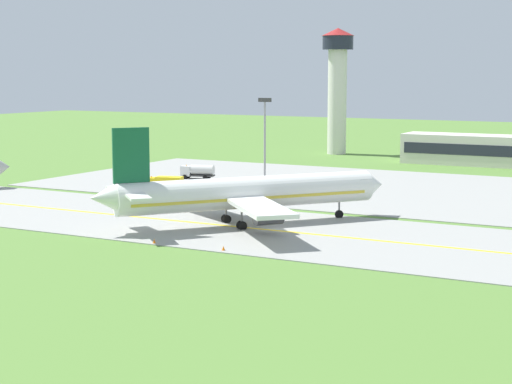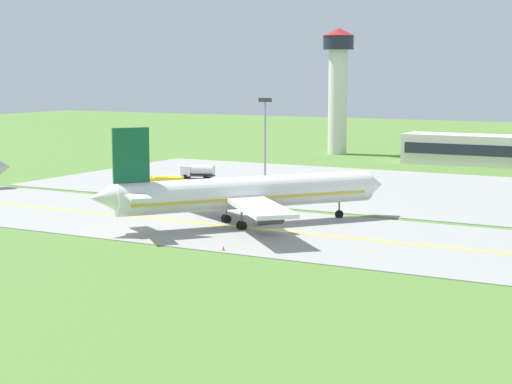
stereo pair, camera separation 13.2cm
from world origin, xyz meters
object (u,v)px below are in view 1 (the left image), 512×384
airplane_lead (245,193)px  control_tower (337,79)px  apron_light_mast (265,129)px  service_truck_fuel (164,183)px  service_truck_baggage (198,171)px

airplane_lead → control_tower: bearing=106.4°
airplane_lead → apron_light_mast: bearing=114.7°
control_tower → apron_light_mast: size_ratio=2.00×
service_truck_fuel → apron_light_mast: (7.14, 20.93, 7.79)m
control_tower → apron_light_mast: 54.61m
airplane_lead → apron_light_mast: apron_light_mast is taller
airplane_lead → service_truck_fuel: bearing=142.5°
control_tower → airplane_lead: bearing=-73.6°
service_truck_fuel → control_tower: control_tower is taller
service_truck_baggage → control_tower: control_tower is taller
service_truck_fuel → airplane_lead: bearing=-37.5°
apron_light_mast → airplane_lead: bearing=-65.3°
service_truck_baggage → apron_light_mast: (11.72, 3.79, 7.79)m
airplane_lead → service_truck_fuel: airplane_lead is taller
service_truck_baggage → control_tower: size_ratio=0.22×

